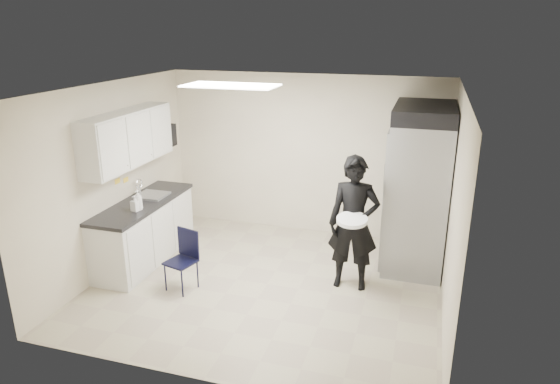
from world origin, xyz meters
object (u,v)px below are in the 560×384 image
(lower_counter, at_px, (145,232))
(man_tuxedo, at_px, (354,224))
(folding_chair, at_px, (181,262))
(commercial_fridge, at_px, (418,194))

(lower_counter, relative_size, man_tuxedo, 1.07)
(lower_counter, distance_m, man_tuxedo, 3.07)
(lower_counter, relative_size, folding_chair, 2.44)
(commercial_fridge, height_order, folding_chair, commercial_fridge)
(lower_counter, relative_size, commercial_fridge, 0.90)
(folding_chair, bearing_deg, man_tuxedo, 35.05)
(man_tuxedo, bearing_deg, folding_chair, -163.61)
(lower_counter, height_order, folding_chair, lower_counter)
(lower_counter, bearing_deg, folding_chair, -35.03)
(commercial_fridge, distance_m, man_tuxedo, 1.24)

